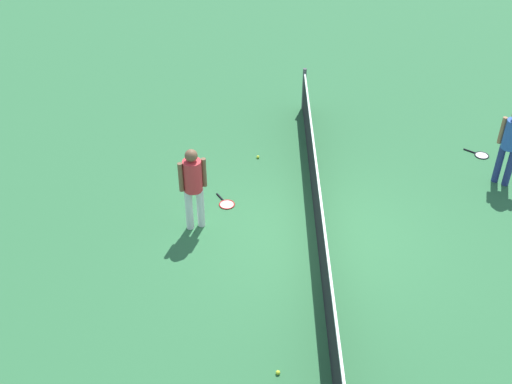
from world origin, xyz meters
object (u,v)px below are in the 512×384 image
at_px(tennis_ball_midcourt, 278,373).
at_px(tennis_racket_near_player, 226,204).
at_px(tennis_ball_by_net, 258,157).
at_px(player_far_side, 511,141).
at_px(player_near_side, 193,183).
at_px(tennis_racket_far_player, 481,155).

bearing_deg(tennis_ball_midcourt, tennis_racket_near_player, -167.03).
distance_m(tennis_racket_near_player, tennis_ball_by_net, 1.82).
bearing_deg(tennis_ball_by_net, tennis_racket_near_player, -19.96).
xyz_separation_m(player_far_side, tennis_ball_by_net, (-0.90, -5.05, -0.98)).
xyz_separation_m(player_near_side, tennis_racket_far_player, (-2.57, 6.11, -1.00)).
bearing_deg(tennis_racket_near_player, player_far_side, 98.08).
xyz_separation_m(tennis_racket_far_player, tennis_ball_by_net, (0.16, -4.95, 0.02)).
distance_m(tennis_racket_far_player, tennis_ball_by_net, 4.95).
xyz_separation_m(tennis_racket_near_player, tennis_racket_far_player, (-1.86, 5.57, 0.00)).
height_order(player_far_side, tennis_racket_near_player, player_far_side).
xyz_separation_m(tennis_ball_by_net, tennis_ball_midcourt, (5.82, 0.33, 0.00)).
xyz_separation_m(player_near_side, tennis_racket_near_player, (-0.71, 0.54, -1.00)).
distance_m(player_far_side, tennis_racket_far_player, 1.46).
relative_size(tennis_racket_near_player, tennis_racket_far_player, 1.04).
relative_size(player_near_side, tennis_ball_by_net, 25.76).
height_order(tennis_racket_near_player, tennis_racket_far_player, same).
height_order(player_far_side, tennis_racket_far_player, player_far_side).
height_order(player_near_side, tennis_racket_far_player, player_near_side).
bearing_deg(player_near_side, player_far_side, 103.68).
bearing_deg(player_near_side, tennis_ball_midcourt, 23.53).
xyz_separation_m(player_far_side, tennis_racket_near_player, (0.80, -5.67, -1.00)).
bearing_deg(tennis_racket_far_player, tennis_ball_midcourt, -37.69).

